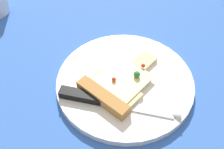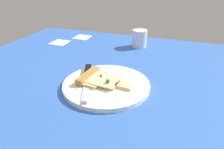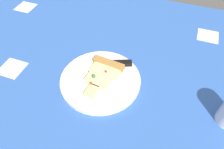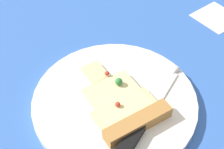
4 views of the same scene
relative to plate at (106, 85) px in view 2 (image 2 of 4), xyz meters
The scene contains 5 objects.
ground_plane 7.83cm from the plate, 22.19° to the left, with size 137.16×137.16×3.00cm.
plate is the anchor object (origin of this frame).
pizza_slice 3.03cm from the plate, 95.21° to the right, with size 12.20×18.08×2.65cm.
knife 7.11cm from the plate, 88.15° to the right, with size 23.01×11.02×2.45cm.
drinking_glass 43.52cm from the plate, behind, with size 7.46×7.46×8.63cm, color white.
Camera 2 is at (48.45, 18.98, 35.17)cm, focal length 32.87 mm.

